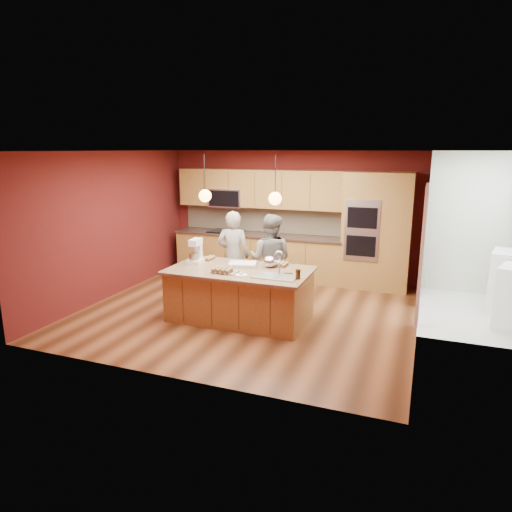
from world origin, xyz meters
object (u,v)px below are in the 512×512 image
at_px(person_left, 233,256).
at_px(island, 241,293).
at_px(mixing_bowl, 270,262).
at_px(person_right, 270,260).
at_px(stand_mixer, 196,253).

bearing_deg(person_left, island, 108.76).
bearing_deg(island, mixing_bowl, 36.47).
distance_m(person_right, stand_mixer, 1.34).
xyz_separation_m(island, person_right, (0.20, 0.90, 0.38)).
xyz_separation_m(person_left, stand_mixer, (-0.34, -0.79, 0.20)).
bearing_deg(person_left, person_right, 168.73).
relative_size(island, stand_mixer, 5.45).
xyz_separation_m(person_left, mixing_bowl, (0.91, -0.60, 0.11)).
relative_size(person_right, stand_mixer, 3.89).
bearing_deg(stand_mixer, mixing_bowl, 3.22).
bearing_deg(island, person_right, 77.55).
distance_m(person_left, person_right, 0.72).
xyz_separation_m(person_right, mixing_bowl, (0.20, -0.60, 0.12)).
bearing_deg(person_right, person_left, -0.93).
height_order(person_left, person_right, person_left).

